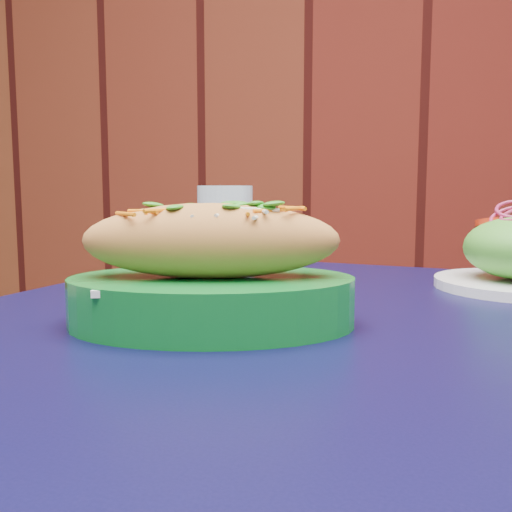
# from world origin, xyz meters

# --- Properties ---
(brick_wall) EXTENTS (4.90, 0.04, 2.80)m
(brick_wall) POSITION_xyz_m (0.00, 2.97, 1.40)
(brick_wall) COLOR #50120F
(brick_wall) RESTS_ON ground
(cafe_table) EXTENTS (0.92, 0.92, 0.75)m
(cafe_table) POSITION_xyz_m (0.26, 1.48, 0.66)
(cafe_table) COLOR black
(cafe_table) RESTS_ON ground
(banh_mi_basket) EXTENTS (0.30, 0.23, 0.12)m
(banh_mi_basket) POSITION_xyz_m (0.14, 1.42, 0.80)
(banh_mi_basket) COLOR #0D6E24
(banh_mi_basket) RESTS_ON cafe_table
(water_glass) EXTENTS (0.08, 0.08, 0.13)m
(water_glass) POSITION_xyz_m (0.06, 1.72, 0.82)
(water_glass) COLOR silver
(water_glass) RESTS_ON cafe_table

